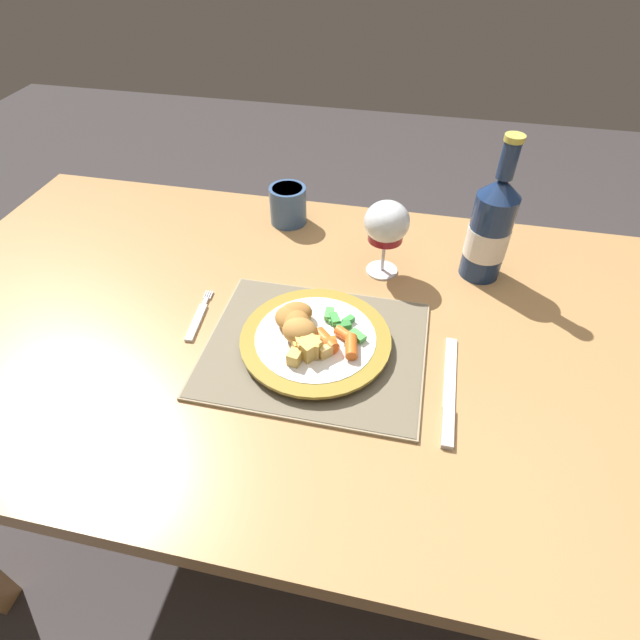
% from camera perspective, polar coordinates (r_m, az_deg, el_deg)
% --- Properties ---
extents(ground_plane, '(6.00, 6.00, 0.00)m').
position_cam_1_polar(ground_plane, '(1.48, 0.13, -21.85)').
color(ground_plane, '#383333').
extents(dining_table, '(1.56, 0.83, 0.74)m').
position_cam_1_polar(dining_table, '(0.93, 0.20, -4.54)').
color(dining_table, '#AD7F4C').
rests_on(dining_table, ground).
extents(placemat, '(0.36, 0.30, 0.01)m').
position_cam_1_polar(placemat, '(0.83, -0.43, -3.23)').
color(placemat, gray).
rests_on(placemat, dining_table).
extents(dinner_plate, '(0.25, 0.25, 0.02)m').
position_cam_1_polar(dinner_plate, '(0.82, -0.50, -2.35)').
color(dinner_plate, white).
rests_on(dinner_plate, placemat).
extents(breaded_croquettes, '(0.09, 0.10, 0.04)m').
position_cam_1_polar(breaded_croquettes, '(0.82, -2.74, -0.27)').
color(breaded_croquettes, '#A87033').
rests_on(breaded_croquettes, dinner_plate).
extents(green_beans_pile, '(0.08, 0.08, 0.01)m').
position_cam_1_polar(green_beans_pile, '(0.83, 2.58, -0.56)').
color(green_beans_pile, '#4CA84C').
rests_on(green_beans_pile, dinner_plate).
extents(glazed_carrots, '(0.08, 0.07, 0.02)m').
position_cam_1_polar(glazed_carrots, '(0.79, 1.63, -2.57)').
color(glazed_carrots, orange).
rests_on(glazed_carrots, dinner_plate).
extents(fork, '(0.03, 0.13, 0.01)m').
position_cam_1_polar(fork, '(0.91, -13.77, 0.17)').
color(fork, silver).
rests_on(fork, dining_table).
extents(table_knife, '(0.02, 0.22, 0.01)m').
position_cam_1_polar(table_knife, '(0.79, 14.54, -8.63)').
color(table_knife, silver).
rests_on(table_knife, dining_table).
extents(wine_glass, '(0.08, 0.08, 0.15)m').
position_cam_1_polar(wine_glass, '(0.94, 7.61, 10.70)').
color(wine_glass, silver).
rests_on(wine_glass, dining_table).
extents(bottle, '(0.08, 0.08, 0.28)m').
position_cam_1_polar(bottle, '(0.98, 18.85, 9.81)').
color(bottle, navy).
rests_on(bottle, dining_table).
extents(roast_potatoes, '(0.07, 0.05, 0.03)m').
position_cam_1_polar(roast_potatoes, '(0.78, -1.25, -3.27)').
color(roast_potatoes, '#DBB256').
rests_on(roast_potatoes, dinner_plate).
extents(drinking_cup, '(0.08, 0.08, 0.08)m').
position_cam_1_polar(drinking_cup, '(1.12, -3.68, 13.07)').
color(drinking_cup, '#385684').
rests_on(drinking_cup, dining_table).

